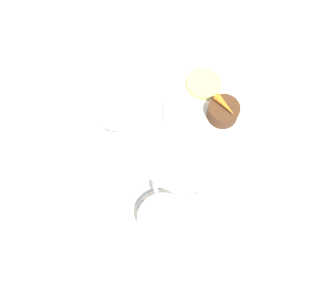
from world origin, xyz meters
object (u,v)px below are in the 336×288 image
object	(u,v)px
coffee_cup	(164,221)
fork	(196,56)
dinner_plate	(216,109)
wine_glass	(115,108)
dessert_cake	(223,112)

from	to	relation	value
coffee_cup	fork	world-z (taller)	coffee_cup
dinner_plate	fork	size ratio (longest dim) A/B	1.21
coffee_cup	fork	distance (m)	0.39
coffee_cup	wine_glass	distance (m)	0.22
coffee_cup	wine_glass	xyz separation A→B (m)	(0.22, 0.04, 0.04)
dinner_plate	fork	bearing A→B (deg)	-0.28
dinner_plate	dessert_cake	world-z (taller)	dessert_cake
dinner_plate	coffee_cup	xyz separation A→B (m)	(-0.20, 0.17, 0.03)
fork	wine_glass	bearing A→B (deg)	123.28
coffee_cup	wine_glass	bearing A→B (deg)	9.62
dinner_plate	wine_glass	bearing A→B (deg)	86.42
dinner_plate	fork	distance (m)	0.15
dinner_plate	coffee_cup	bearing A→B (deg)	140.90
coffee_cup	dessert_cake	size ratio (longest dim) A/B	1.80
dessert_cake	coffee_cup	bearing A→B (deg)	137.01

